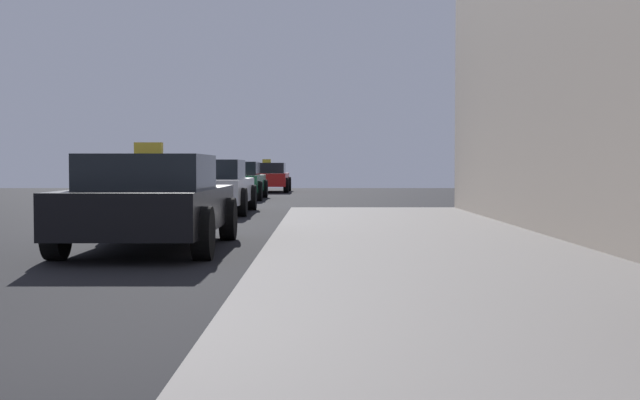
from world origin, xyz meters
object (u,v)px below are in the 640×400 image
car_white (209,186)px  car_green (235,180)px  car_black (152,201)px  car_red (267,177)px

car_white → car_green: same height
car_green → car_black: bearing=-88.0°
car_white → car_black: bearing=-87.5°
car_red → car_white: bearing=-91.1°
car_black → car_white: 8.89m
car_black → car_white: bearing=92.5°
car_black → car_green: (-0.62, 17.50, -0.00)m
car_black → car_green: car_black is taller
car_white → car_red: car_red is taller
car_green → car_red: (0.56, 8.46, 0.00)m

